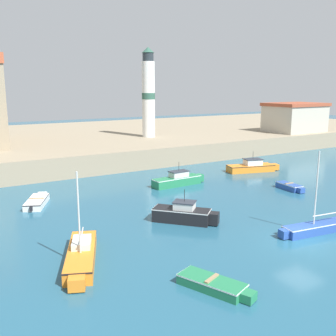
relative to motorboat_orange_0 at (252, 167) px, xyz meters
name	(u,v)px	position (x,y,z in m)	size (l,w,h in m)	color
ground_plane	(302,243)	(-12.15, -17.70, -0.55)	(200.00, 200.00, 0.00)	#235670
quay_seawall	(77,141)	(-12.15, 27.06, 0.67)	(120.00, 40.00, 2.43)	gray
motorboat_orange_0	(252,167)	(0.00, 0.00, 0.00)	(6.42, 3.19, 2.40)	orange
motorboat_black_1	(184,214)	(-16.46, -10.54, 0.07)	(4.12, 4.37, 2.47)	black
sailboat_orange_3	(81,255)	(-25.16, -13.24, -0.09)	(3.66, 6.47, 5.36)	orange
dinghy_white_4	(37,201)	(-24.71, -0.63, -0.24)	(2.87, 4.41, 0.64)	white
dinghy_blue_5	(290,186)	(-2.62, -8.10, -0.24)	(1.33, 3.21, 0.65)	#284C9E
dinghy_green_6	(214,284)	(-20.59, -19.53, -0.26)	(2.48, 4.05, 0.60)	#237A4C
sailboat_blue_7	(317,227)	(-9.88, -17.00, -0.16)	(5.86, 1.83, 5.65)	#284C9E
motorboat_green_8	(178,180)	(-10.96, -1.08, 0.01)	(5.84, 1.66, 2.37)	#237A4C
lighthouse	(148,94)	(-4.15, 17.74, 8.11)	(1.92, 1.92, 12.85)	silver
harbor_shed_far_end	(295,117)	(19.85, 11.54, 4.25)	(9.21, 6.90, 4.70)	#BCB29E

